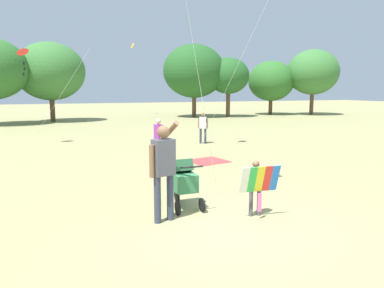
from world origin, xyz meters
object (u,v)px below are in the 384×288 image
(child_with_butterfly_kite, at_px, (256,183))
(picnic_blanket, at_px, (208,161))
(kite_orange_delta, at_px, (24,54))
(person_red_shirt, at_px, (158,136))
(person_adult_flyer, at_px, (163,164))
(stroller, at_px, (183,179))
(person_sitting_far, at_px, (203,125))

(child_with_butterfly_kite, relative_size, picnic_blanket, 0.89)
(kite_orange_delta, height_order, person_red_shirt, kite_orange_delta)
(person_adult_flyer, bearing_deg, stroller, 46.29)
(person_red_shirt, bearing_deg, picnic_blanket, -28.58)
(kite_orange_delta, bearing_deg, stroller, -70.76)
(person_adult_flyer, height_order, person_sitting_far, person_adult_flyer)
(person_red_shirt, bearing_deg, stroller, -99.82)
(kite_orange_delta, xyz_separation_m, person_red_shirt, (4.43, -5.04, -3.07))
(child_with_butterfly_kite, xyz_separation_m, picnic_blanket, (1.25, 5.30, -0.66))
(person_sitting_far, relative_size, picnic_blanket, 1.14)
(person_adult_flyer, distance_m, kite_orange_delta, 11.54)
(stroller, relative_size, person_sitting_far, 0.77)
(child_with_butterfly_kite, height_order, person_adult_flyer, person_adult_flyer)
(child_with_butterfly_kite, bearing_deg, person_red_shirt, 92.44)
(stroller, height_order, picnic_blanket, stroller)
(stroller, relative_size, person_red_shirt, 0.75)
(child_with_butterfly_kite, height_order, kite_orange_delta, kite_orange_delta)
(person_adult_flyer, height_order, kite_orange_delta, kite_orange_delta)
(person_adult_flyer, bearing_deg, person_sitting_far, 63.34)
(kite_orange_delta, distance_m, person_sitting_far, 8.23)
(picnic_blanket, bearing_deg, kite_orange_delta, 135.35)
(person_adult_flyer, bearing_deg, kite_orange_delta, 105.28)
(child_with_butterfly_kite, bearing_deg, person_sitting_far, 73.79)
(stroller, distance_m, picnic_blanket, 4.95)
(person_adult_flyer, relative_size, picnic_blanket, 1.52)
(person_red_shirt, relative_size, picnic_blanket, 1.17)
(kite_orange_delta, xyz_separation_m, picnic_blanket, (5.94, -5.87, -3.92))
(person_adult_flyer, height_order, person_red_shirt, person_adult_flyer)
(stroller, relative_size, picnic_blanket, 0.87)
(child_with_butterfly_kite, bearing_deg, kite_orange_delta, 112.79)
(child_with_butterfly_kite, distance_m, person_sitting_far, 9.53)
(stroller, relative_size, kite_orange_delta, 0.26)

